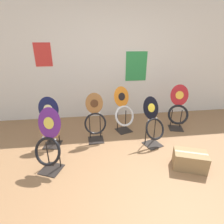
{
  "coord_description": "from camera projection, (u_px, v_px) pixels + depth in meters",
  "views": [
    {
      "loc": [
        -0.52,
        -1.55,
        1.75
      ],
      "look_at": [
        -0.15,
        1.29,
        0.55
      ],
      "focal_mm": 28.0,
      "sensor_mm": 36.0,
      "label": 1
    }
  ],
  "objects": [
    {
      "name": "ground_plane",
      "position": [
        137.0,
        192.0,
        2.16
      ],
      "size": [
        14.0,
        14.0,
        0.0
      ],
      "primitive_type": "plane",
      "color": "#8E6642"
    },
    {
      "name": "wall_back",
      "position": [
        112.0,
        61.0,
        3.88
      ],
      "size": [
        8.0,
        0.07,
        2.6
      ],
      "color": "silver",
      "rests_on": "ground_plane"
    },
    {
      "name": "toilet_seat_display_navy_moon",
      "position": [
        50.0,
        125.0,
        2.97
      ],
      "size": [
        0.38,
        0.32,
        0.88
      ],
      "color": "black",
      "rests_on": "ground_plane"
    },
    {
      "name": "toilet_seat_display_crimson_swirl",
      "position": [
        178.0,
        110.0,
        3.55
      ],
      "size": [
        0.45,
        0.4,
        0.91
      ],
      "color": "black",
      "rests_on": "ground_plane"
    },
    {
      "name": "toilet_seat_display_woodgrain",
      "position": [
        95.0,
        120.0,
        3.11
      ],
      "size": [
        0.4,
        0.29,
        0.9
      ],
      "color": "black",
      "rests_on": "ground_plane"
    },
    {
      "name": "toilet_seat_display_purple_note",
      "position": [
        48.0,
        145.0,
        2.39
      ],
      "size": [
        0.46,
        0.41,
        0.92
      ],
      "color": "black",
      "rests_on": "ground_plane"
    },
    {
      "name": "toilet_seat_display_jazz_black",
      "position": [
        153.0,
        124.0,
        3.0
      ],
      "size": [
        0.44,
        0.44,
        0.85
      ],
      "color": "black",
      "rests_on": "ground_plane"
    },
    {
      "name": "toilet_seat_display_orange_sun",
      "position": [
        124.0,
        113.0,
        3.47
      ],
      "size": [
        0.47,
        0.42,
        0.9
      ],
      "color": "black",
      "rests_on": "ground_plane"
    },
    {
      "name": "storage_box",
      "position": [
        190.0,
        160.0,
        2.53
      ],
      "size": [
        0.52,
        0.42,
        0.26
      ],
      "color": "#93754C",
      "rests_on": "ground_plane"
    }
  ]
}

